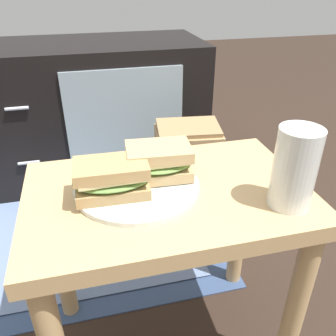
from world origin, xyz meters
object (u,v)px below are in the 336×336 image
at_px(sandwich_front, 112,178).
at_px(beer_glass, 295,169).
at_px(sandwich_back, 159,161).
at_px(paper_bag, 187,176).
at_px(tv_cabinet, 92,111).
at_px(plate, 137,186).

bearing_deg(sandwich_front, beer_glass, -17.83).
distance_m(sandwich_front, beer_glass, 0.33).
distance_m(sandwich_back, paper_bag, 0.57).
xyz_separation_m(tv_cabinet, plate, (0.05, -0.93, 0.17)).
bearing_deg(beer_glass, plate, 155.63).
bearing_deg(tv_cabinet, sandwich_back, -83.73).
bearing_deg(sandwich_back, plate, -159.01).
height_order(plate, paper_bag, plate).
bearing_deg(beer_glass, tv_cabinet, 106.73).
relative_size(plate, sandwich_front, 1.66).
xyz_separation_m(sandwich_front, beer_glass, (0.31, -0.10, 0.03)).
relative_size(sandwich_front, sandwich_back, 1.05).
distance_m(tv_cabinet, beer_glass, 1.12).
distance_m(beer_glass, paper_bag, 0.67).
height_order(sandwich_front, beer_glass, beer_glass).
distance_m(tv_cabinet, sandwich_back, 0.94).
relative_size(tv_cabinet, paper_bag, 2.46).
bearing_deg(tv_cabinet, beer_glass, -73.27).
relative_size(tv_cabinet, beer_glass, 6.31).
distance_m(sandwich_front, sandwich_back, 0.11).
xyz_separation_m(beer_glass, paper_bag, (-0.02, 0.57, -0.34)).
height_order(beer_glass, paper_bag, beer_glass).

